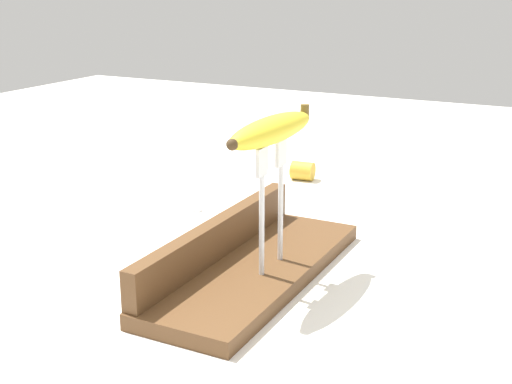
{
  "coord_description": "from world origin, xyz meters",
  "views": [
    {
      "loc": [
        -0.77,
        -0.39,
        0.39
      ],
      "look_at": [
        0.0,
        0.0,
        0.12
      ],
      "focal_mm": 49.02,
      "sensor_mm": 36.0,
      "label": 1
    }
  ],
  "objects_px": {
    "fork_fallen_near": "(214,210)",
    "banana_chunk_near": "(302,171)",
    "fork_stand_center": "(272,194)",
    "banana_raised_center": "(272,130)"
  },
  "relations": [
    {
      "from": "banana_raised_center",
      "to": "banana_chunk_near",
      "type": "distance_m",
      "value": 0.53
    },
    {
      "from": "banana_chunk_near",
      "to": "banana_raised_center",
      "type": "bearing_deg",
      "value": -161.33
    },
    {
      "from": "fork_fallen_near",
      "to": "banana_chunk_near",
      "type": "bearing_deg",
      "value": -12.09
    },
    {
      "from": "fork_stand_center",
      "to": "banana_chunk_near",
      "type": "height_order",
      "value": "fork_stand_center"
    },
    {
      "from": "banana_raised_center",
      "to": "banana_chunk_near",
      "type": "xyz_separation_m",
      "value": [
        0.47,
        0.16,
        -0.19
      ]
    },
    {
      "from": "fork_stand_center",
      "to": "banana_raised_center",
      "type": "relative_size",
      "value": 0.84
    },
    {
      "from": "fork_stand_center",
      "to": "banana_chunk_near",
      "type": "xyz_separation_m",
      "value": [
        0.47,
        0.16,
        -0.1
      ]
    },
    {
      "from": "fork_stand_center",
      "to": "fork_fallen_near",
      "type": "height_order",
      "value": "fork_stand_center"
    },
    {
      "from": "fork_stand_center",
      "to": "fork_fallen_near",
      "type": "xyz_separation_m",
      "value": [
        0.21,
        0.21,
        -0.12
      ]
    },
    {
      "from": "fork_stand_center",
      "to": "banana_chunk_near",
      "type": "relative_size",
      "value": 3.52
    }
  ]
}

